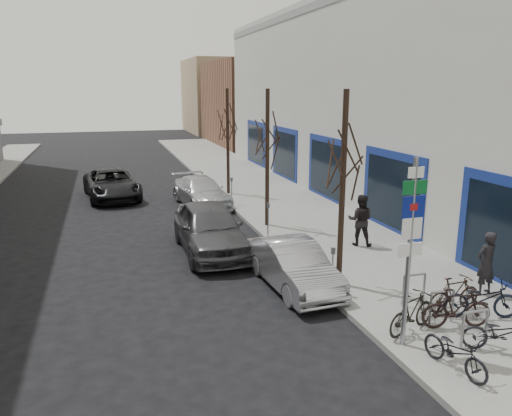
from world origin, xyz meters
TOP-DOWN VIEW (x-y plane):
  - ground at (0.00, 0.00)m, footprint 120.00×120.00m
  - sidewalk_east at (4.50, 10.00)m, footprint 5.00×70.00m
  - commercial_building at (17.00, 16.00)m, footprint 20.00×32.00m
  - brick_building_far at (13.00, 40.00)m, footprint 12.00×14.00m
  - tan_building_far at (13.50, 55.00)m, footprint 13.00×12.00m
  - highway_sign_pole at (2.40, -0.01)m, footprint 0.55×0.10m
  - bike_rack at (3.80, 0.60)m, footprint 0.66×2.26m
  - tree_near at (2.60, 3.50)m, footprint 1.80×1.80m
  - tree_mid at (2.60, 10.00)m, footprint 1.80×1.80m
  - tree_far at (2.60, 16.50)m, footprint 1.80×1.80m
  - meter_front at (2.15, 3.00)m, footprint 0.10×0.08m
  - meter_mid at (2.15, 8.50)m, footprint 0.10×0.08m
  - meter_back at (2.15, 14.00)m, footprint 0.10×0.08m
  - bike_near_left at (2.78, -1.19)m, footprint 0.74×1.61m
  - bike_near_right at (3.98, 0.31)m, footprint 1.71×0.83m
  - bike_mid_curb at (4.91, 0.60)m, footprint 1.88×1.10m
  - bike_mid_inner at (2.89, 0.44)m, footprint 1.65×1.02m
  - bike_far_curb at (4.18, -0.85)m, footprint 1.58×1.17m
  - bike_far_inner at (4.54, 1.09)m, footprint 1.54×0.55m
  - parked_car_front at (1.40, 3.96)m, footprint 1.66×4.13m
  - parked_car_mid at (-0.20, 7.74)m, footprint 2.04×5.04m
  - parked_car_back at (0.82, 14.73)m, footprint 2.51×4.89m
  - lane_car at (-3.25, 17.71)m, footprint 3.02×5.53m
  - pedestrian_near at (6.01, 1.77)m, footprint 0.68×0.49m
  - pedestrian_far at (4.88, 6.54)m, footprint 0.81×0.74m

SIDE VIEW (x-z plane):
  - ground at x=0.00m, z-range 0.00..0.00m
  - sidewalk_east at x=4.50m, z-range 0.00..0.15m
  - bike_far_inner at x=4.54m, z-range 0.15..1.07m
  - bike_near_left at x=2.78m, z-range 0.15..1.10m
  - bike_far_curb at x=4.18m, z-range 0.15..1.10m
  - bike_mid_inner at x=2.89m, z-range 0.15..1.11m
  - bike_near_right at x=3.98m, z-range 0.15..1.15m
  - bike_rack at x=3.80m, z-range 0.24..1.07m
  - parked_car_front at x=1.40m, z-range 0.00..1.33m
  - parked_car_back at x=0.82m, z-range 0.00..1.36m
  - bike_mid_curb at x=4.91m, z-range 0.15..1.25m
  - lane_car at x=-3.25m, z-range 0.00..1.47m
  - parked_car_mid at x=-0.20m, z-range 0.00..1.71m
  - meter_front at x=2.15m, z-range 0.28..1.55m
  - meter_mid at x=2.15m, z-range 0.28..1.55m
  - meter_back at x=2.15m, z-range 0.28..1.55m
  - pedestrian_near at x=6.01m, z-range 0.15..1.87m
  - pedestrian_far at x=4.88m, z-range 0.15..1.98m
  - highway_sign_pole at x=2.40m, z-range 0.36..4.56m
  - brick_building_far at x=13.00m, z-range 0.00..8.00m
  - tree_near at x=2.60m, z-range 1.35..6.85m
  - tree_mid at x=2.60m, z-range 1.35..6.85m
  - tree_far at x=2.60m, z-range 1.35..6.85m
  - tan_building_far at x=13.50m, z-range 0.00..9.00m
  - commercial_building at x=17.00m, z-range 0.00..10.00m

